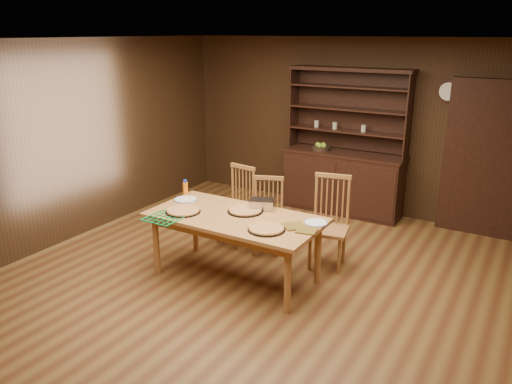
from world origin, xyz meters
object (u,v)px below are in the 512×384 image
Objects in this scene: china_hutch at (343,174)px; chair_left at (238,202)px; juice_bottle at (185,188)px; chair_right at (330,218)px; dining_table at (235,223)px; chair_center at (268,212)px.

china_hutch reaches higher than chair_left.
chair_left is 5.01× the size of juice_bottle.
juice_bottle is at bearing -171.37° from chair_right.
china_hutch is 1.89m from chair_right.
chair_center is (-0.07, 0.86, -0.17)m from dining_table.
chair_left reaches higher than dining_table.
china_hutch is 2.68m from juice_bottle.
chair_right is (1.29, -0.01, 0.04)m from chair_left.
china_hutch is 10.60× the size of juice_bottle.
china_hutch is 1.99× the size of chair_right.
juice_bottle reaches higher than dining_table.
juice_bottle is at bearing -166.07° from chair_center.
chair_center is (0.46, -0.04, -0.04)m from chair_left.
china_hutch is 1.14× the size of dining_table.
china_hutch is 2.12× the size of chair_left.
chair_center is 0.87× the size of chair_right.
chair_right is 5.33× the size of juice_bottle.
dining_table is 2.00× the size of chair_center.
chair_right is (0.82, 0.03, 0.08)m from chair_center.
chair_left is 0.94× the size of chair_right.
chair_center is at bearing 94.67° from dining_table.
juice_bottle is (-0.90, 0.27, 0.18)m from dining_table.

